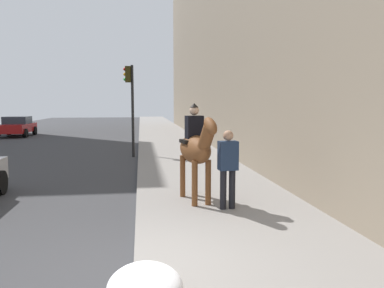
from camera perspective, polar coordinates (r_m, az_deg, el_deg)
name	(u,v)px	position (r m, az deg, el deg)	size (l,w,h in m)	color
sidewalk_slab	(269,264)	(5.87, 11.53, -17.34)	(120.00, 3.90, 0.12)	gray
mounted_horse_near	(196,148)	(8.65, 0.61, -0.55)	(2.14, 0.83, 2.28)	brown
pedestrian_greeting	(228,164)	(8.11, 5.44, -3.04)	(0.30, 0.42, 1.70)	black
car_far_lane	(17,126)	(30.07, -24.93, 2.45)	(3.83, 2.07, 1.44)	maroon
traffic_light_near_curb	(130,96)	(16.97, -9.27, 7.16)	(0.20, 0.44, 4.05)	black
snow_pile_near	(145,287)	(4.61, -7.10, -20.61)	(1.13, 0.87, 0.39)	white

